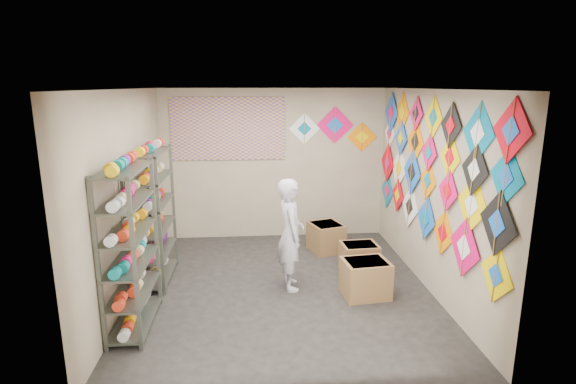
{
  "coord_description": "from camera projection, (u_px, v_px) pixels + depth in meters",
  "views": [
    {
      "loc": [
        -0.39,
        -5.75,
        2.75
      ],
      "look_at": [
        0.1,
        0.3,
        1.3
      ],
      "focal_mm": 28.0,
      "sensor_mm": 36.0,
      "label": 1
    }
  ],
  "objects": [
    {
      "name": "back_wall_kites",
      "position": [
        334.0,
        129.0,
        8.04
      ],
      "size": [
        1.6,
        0.02,
        0.82
      ],
      "color": "white",
      "rests_on": "room_walls"
    },
    {
      "name": "ground",
      "position": [
        283.0,
        288.0,
        6.24
      ],
      "size": [
        4.5,
        4.5,
        0.0
      ],
      "primitive_type": "plane",
      "color": "black"
    },
    {
      "name": "shelf_rack_front",
      "position": [
        130.0,
        249.0,
        5.06
      ],
      "size": [
        0.4,
        1.1,
        1.9
      ],
      "primitive_type": "cube",
      "color": "#4C5147",
      "rests_on": "ground"
    },
    {
      "name": "carton_b",
      "position": [
        359.0,
        258.0,
        6.74
      ],
      "size": [
        0.56,
        0.47,
        0.44
      ],
      "primitive_type": "cube",
      "rotation": [
        0.0,
        0.0,
        0.07
      ],
      "color": "olive",
      "rests_on": "ground"
    },
    {
      "name": "poster",
      "position": [
        228.0,
        129.0,
        7.88
      ],
      "size": [
        2.0,
        0.01,
        1.1
      ],
      "primitive_type": "cube",
      "color": "#6A4596",
      "rests_on": "room_walls"
    },
    {
      "name": "carton_c",
      "position": [
        326.0,
        237.0,
        7.6
      ],
      "size": [
        0.64,
        0.67,
        0.48
      ],
      "primitive_type": "cube",
      "rotation": [
        0.0,
        0.0,
        0.31
      ],
      "color": "olive",
      "rests_on": "ground"
    },
    {
      "name": "kite_wall_display",
      "position": [
        428.0,
        170.0,
        6.05
      ],
      "size": [
        0.06,
        4.33,
        2.05
      ],
      "color": "#FFDA00",
      "rests_on": "room_walls"
    },
    {
      "name": "room_walls",
      "position": [
        282.0,
        172.0,
        5.86
      ],
      "size": [
        4.5,
        4.5,
        4.5
      ],
      "color": "tan",
      "rests_on": "ground"
    },
    {
      "name": "carton_a",
      "position": [
        365.0,
        278.0,
        5.97
      ],
      "size": [
        0.64,
        0.55,
        0.49
      ],
      "primitive_type": "cube",
      "rotation": [
        0.0,
        0.0,
        0.11
      ],
      "color": "olive",
      "rests_on": "ground"
    },
    {
      "name": "string_spools",
      "position": [
        143.0,
        224.0,
        5.67
      ],
      "size": [
        0.12,
        2.36,
        0.12
      ],
      "color": "#F71A6B",
      "rests_on": "ground"
    },
    {
      "name": "shelf_rack_back",
      "position": [
        154.0,
        216.0,
        6.32
      ],
      "size": [
        0.4,
        1.1,
        1.9
      ],
      "primitive_type": "cube",
      "color": "#4C5147",
      "rests_on": "ground"
    },
    {
      "name": "shopkeeper",
      "position": [
        290.0,
        234.0,
        6.1
      ],
      "size": [
        0.63,
        0.47,
        1.55
      ],
      "primitive_type": "imported",
      "rotation": [
        0.0,
        0.0,
        1.66
      ],
      "color": "silver",
      "rests_on": "ground"
    }
  ]
}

